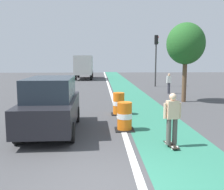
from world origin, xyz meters
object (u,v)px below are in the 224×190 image
Objects in this scene: traffic_barrel_mid at (119,104)px; street_tree_sidewalk at (186,44)px; traffic_light_corner at (156,52)px; traffic_barrel_front at (125,117)px; pedestrian_crossing at (169,83)px; skateboarder_on_lane at (172,118)px; delivery_truck_down_block at (84,66)px; parked_suv_nearest at (51,104)px.

street_tree_sidewalk is (4.48, 3.75, 3.14)m from traffic_barrel_mid.
traffic_light_corner is at bearing 70.73° from traffic_barrel_mid.
traffic_barrel_front is at bearing -105.96° from traffic_light_corner.
traffic_light_corner is at bearing 88.89° from pedestrian_crossing.
street_tree_sidewalk is (3.18, 8.65, 2.76)m from skateboarder_on_lane.
traffic_light_corner reaches higher than delivery_truck_down_block.
parked_suv_nearest is at bearing -179.22° from traffic_barrel_front.
parked_suv_nearest reaches higher than skateboarder_on_lane.
skateboarder_on_lane is 4.50m from parked_suv_nearest.
parked_suv_nearest is 4.06m from traffic_barrel_mid.
traffic_barrel_front is at bearing -123.84° from street_tree_sidewalk.
traffic_barrel_front is at bearing 122.62° from skateboarder_on_lane.
delivery_truck_down_block is 21.73m from street_tree_sidewalk.
skateboarder_on_lane is at bearing -100.47° from traffic_light_corner.
traffic_light_corner is 6.17m from pedestrian_crossing.
traffic_light_corner reaches higher than traffic_barrel_front.
skateboarder_on_lane is at bearing -25.83° from parked_suv_nearest.
pedestrian_crossing is at bearing -91.11° from traffic_light_corner.
traffic_light_corner is at bearing 65.52° from parked_suv_nearest.
delivery_truck_down_block is 17.98m from pedestrian_crossing.
traffic_barrel_mid is (-0.02, 2.91, 0.00)m from traffic_barrel_front.
delivery_truck_down_block is at bearing 98.73° from skateboarder_on_lane.
traffic_light_corner is 1.02× the size of street_tree_sidewalk.
skateboarder_on_lane is 0.33× the size of traffic_light_corner.
skateboarder_on_lane is at bearing -104.43° from pedestrian_crossing.
parked_suv_nearest is at bearing -89.17° from delivery_truck_down_block.
pedestrian_crossing is at bearing -64.57° from delivery_truck_down_block.
traffic_barrel_mid is (2.75, 2.95, -0.50)m from parked_suv_nearest.
delivery_truck_down_block is 13.31m from traffic_light_corner.
street_tree_sidewalk is at bearing -69.39° from delivery_truck_down_block.
traffic_barrel_front is (2.77, 0.04, -0.50)m from parked_suv_nearest.
traffic_light_corner is (7.82, -10.64, 1.65)m from delivery_truck_down_block.
traffic_light_corner reaches higher than skateboarder_on_lane.
traffic_barrel_front is (-1.28, 2.00, -0.38)m from skateboarder_on_lane.
skateboarder_on_lane is at bearing -81.27° from delivery_truck_down_block.
traffic_barrel_mid is (-1.30, 4.91, -0.38)m from skateboarder_on_lane.
parked_suv_nearest is 0.91× the size of traffic_light_corner.
pedestrian_crossing is (4.57, 7.80, 0.33)m from traffic_barrel_mid.
pedestrian_crossing is (4.55, 10.71, 0.33)m from traffic_barrel_front.
traffic_barrel_mid is 24.26m from delivery_truck_down_block.
traffic_barrel_front is at bearing -113.03° from pedestrian_crossing.
pedestrian_crossing reaches higher than traffic_barrel_front.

